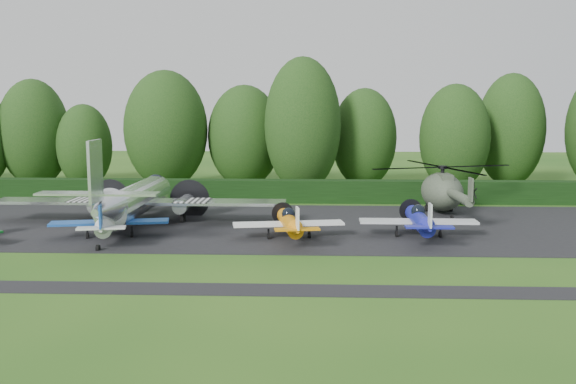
{
  "coord_description": "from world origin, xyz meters",
  "views": [
    {
      "loc": [
        5.0,
        -35.49,
        8.91
      ],
      "look_at": [
        3.13,
        9.83,
        2.5
      ],
      "focal_mm": 40.0,
      "sensor_mm": 36.0,
      "label": 1
    }
  ],
  "objects_px": {
    "light_plane_white": "(109,221)",
    "helicopter": "(442,188)",
    "transport_plane": "(135,200)",
    "light_plane_orange": "(290,222)",
    "light_plane_blue": "(419,220)"
  },
  "relations": [
    {
      "from": "transport_plane",
      "to": "light_plane_white",
      "type": "distance_m",
      "value": 4.65
    },
    {
      "from": "transport_plane",
      "to": "light_plane_orange",
      "type": "xyz_separation_m",
      "value": [
        11.31,
        -4.27,
        -0.77
      ]
    },
    {
      "from": "light_plane_blue",
      "to": "helicopter",
      "type": "relative_size",
      "value": 0.58
    },
    {
      "from": "light_plane_white",
      "to": "light_plane_blue",
      "type": "relative_size",
      "value": 0.99
    },
    {
      "from": "transport_plane",
      "to": "light_plane_orange",
      "type": "relative_size",
      "value": 2.84
    },
    {
      "from": "light_plane_white",
      "to": "light_plane_orange",
      "type": "distance_m",
      "value": 11.76
    },
    {
      "from": "light_plane_white",
      "to": "helicopter",
      "type": "xyz_separation_m",
      "value": [
        23.53,
        10.58,
        0.85
      ]
    },
    {
      "from": "transport_plane",
      "to": "light_plane_white",
      "type": "xyz_separation_m",
      "value": [
        -0.44,
        -4.57,
        -0.71
      ]
    },
    {
      "from": "transport_plane",
      "to": "helicopter",
      "type": "bearing_deg",
      "value": 14.1
    },
    {
      "from": "transport_plane",
      "to": "helicopter",
      "type": "distance_m",
      "value": 23.86
    },
    {
      "from": "light_plane_white",
      "to": "light_plane_blue",
      "type": "bearing_deg",
      "value": 14.31
    },
    {
      "from": "light_plane_white",
      "to": "helicopter",
      "type": "distance_m",
      "value": 25.82
    },
    {
      "from": "transport_plane",
      "to": "light_plane_orange",
      "type": "distance_m",
      "value": 12.12
    },
    {
      "from": "light_plane_white",
      "to": "light_plane_orange",
      "type": "height_order",
      "value": "light_plane_white"
    },
    {
      "from": "light_plane_white",
      "to": "transport_plane",
      "type": "bearing_deg",
      "value": 95.67
    }
  ]
}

